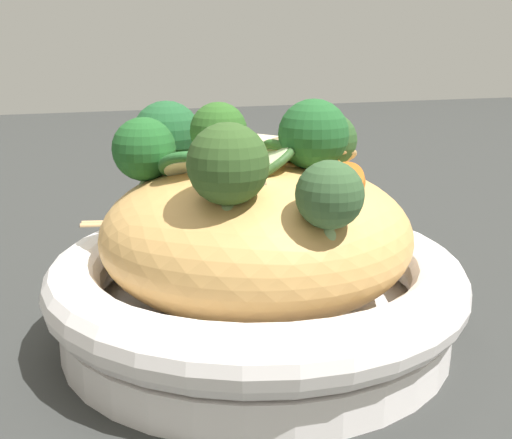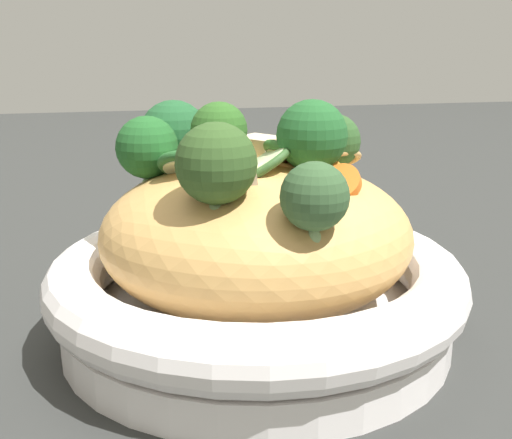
{
  "view_description": "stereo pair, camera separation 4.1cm",
  "coord_description": "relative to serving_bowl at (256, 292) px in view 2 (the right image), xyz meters",
  "views": [
    {
      "loc": [
        0.37,
        -0.13,
        0.19
      ],
      "look_at": [
        0.0,
        0.0,
        0.08
      ],
      "focal_mm": 45.19,
      "sensor_mm": 36.0,
      "label": 1
    },
    {
      "loc": [
        0.38,
        -0.09,
        0.19
      ],
      "look_at": [
        0.0,
        0.0,
        0.08
      ],
      "focal_mm": 45.19,
      "sensor_mm": 36.0,
      "label": 2
    }
  ],
  "objects": [
    {
      "name": "ground_plane",
      "position": [
        0.0,
        0.0,
        -0.03
      ],
      "size": [
        3.0,
        3.0,
        0.0
      ],
      "primitive_type": "plane",
      "color": "#2D2E2C"
    },
    {
      "name": "serving_bowl",
      "position": [
        0.0,
        0.0,
        0.0
      ],
      "size": [
        0.27,
        0.27,
        0.06
      ],
      "color": "white",
      "rests_on": "ground_plane"
    },
    {
      "name": "noodle_heap",
      "position": [
        -0.0,
        0.0,
        0.04
      ],
      "size": [
        0.2,
        0.2,
        0.1
      ],
      "color": "tan",
      "rests_on": "serving_bowl"
    },
    {
      "name": "broccoli_florets",
      "position": [
        0.0,
        -0.02,
        0.1
      ],
      "size": [
        0.19,
        0.16,
        0.07
      ],
      "color": "#98AD70",
      "rests_on": "serving_bowl"
    },
    {
      "name": "carrot_coins",
      "position": [
        -0.0,
        0.01,
        0.08
      ],
      "size": [
        0.13,
        0.08,
        0.03
      ],
      "color": "orange",
      "rests_on": "serving_bowl"
    },
    {
      "name": "zucchini_slices",
      "position": [
        0.01,
        -0.0,
        0.09
      ],
      "size": [
        0.07,
        0.12,
        0.03
      ],
      "color": "beige",
      "rests_on": "serving_bowl"
    },
    {
      "name": "chicken_chunks",
      "position": [
        0.0,
        -0.01,
        0.09
      ],
      "size": [
        0.09,
        0.06,
        0.02
      ],
      "color": "beige",
      "rests_on": "serving_bowl"
    },
    {
      "name": "chopsticks_pair",
      "position": [
        -0.29,
        0.01,
        -0.03
      ],
      "size": [
        0.07,
        0.2,
        0.01
      ],
      "color": "tan",
      "rests_on": "ground_plane"
    }
  ]
}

